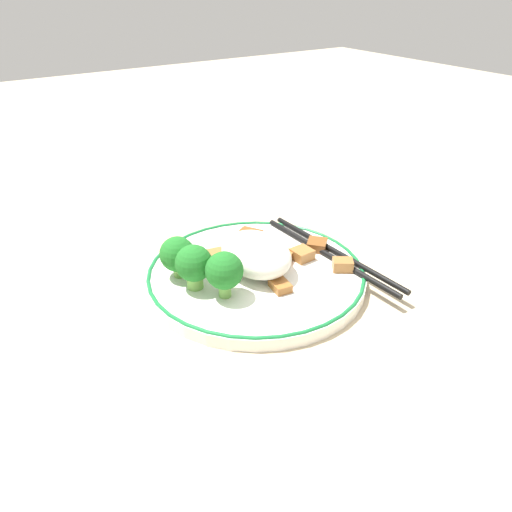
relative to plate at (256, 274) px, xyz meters
The scene contains 15 objects.
ground_plane 0.01m from the plate, ahead, with size 3.00×3.00×0.00m, color #C6B28E.
plate is the anchor object (origin of this frame).
rice_mound 0.03m from the plate, 80.21° to the right, with size 0.10×0.08×0.05m.
broccoli_back_left 0.10m from the plate, 64.19° to the left, with size 0.04×0.04×0.05m.
broccoli_back_center 0.09m from the plate, 84.36° to the left, with size 0.04×0.04×0.05m.
broccoli_back_right 0.08m from the plate, 114.01° to the left, with size 0.04×0.04×0.05m.
meat_near_front 0.08m from the plate, 26.94° to the right, with size 0.04×0.04×0.01m.
meat_near_left 0.07m from the plate, 98.25° to the right, with size 0.03×0.03×0.01m.
meat_near_right 0.11m from the plate, 123.04° to the right, with size 0.03×0.03×0.01m.
meat_near_back 0.05m from the plate, 24.78° to the right, with size 0.02×0.03×0.01m.
meat_on_rice_edge 0.10m from the plate, 92.48° to the right, with size 0.04×0.04×0.01m.
meat_mid_left 0.06m from the plate, 32.80° to the left, with size 0.02×0.03×0.01m.
meat_mid_right 0.05m from the plate, behind, with size 0.03×0.02×0.01m.
meat_far_scatter 0.04m from the plate, 84.50° to the right, with size 0.03×0.03×0.01m.
chopsticks 0.10m from the plate, 103.70° to the right, with size 0.23×0.03×0.01m.
Camera 1 is at (-0.43, 0.29, 0.34)m, focal length 35.00 mm.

